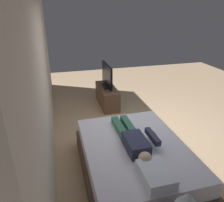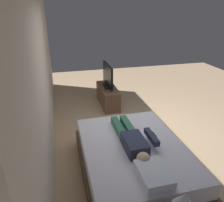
% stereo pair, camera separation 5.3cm
% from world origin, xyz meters
% --- Properties ---
extents(ground_plane, '(10.00, 10.00, 0.00)m').
position_xyz_m(ground_plane, '(0.00, 0.00, 0.00)').
color(ground_plane, tan).
extents(back_wall, '(6.40, 0.10, 2.80)m').
position_xyz_m(back_wall, '(0.40, 1.76, 1.40)').
color(back_wall, beige).
rests_on(back_wall, ground).
extents(bed, '(2.01, 1.53, 0.54)m').
position_xyz_m(bed, '(-1.00, 0.53, 0.26)').
color(bed, brown).
rests_on(bed, ground).
extents(pillow, '(0.48, 0.34, 0.12)m').
position_xyz_m(pillow, '(-1.69, 0.53, 0.60)').
color(pillow, white).
rests_on(pillow, bed).
extents(person, '(1.26, 0.46, 0.18)m').
position_xyz_m(person, '(-0.97, 0.54, 0.62)').
color(person, '#2D334C').
rests_on(person, bed).
extents(remote, '(0.15, 0.04, 0.02)m').
position_xyz_m(remote, '(-0.82, 0.13, 0.55)').
color(remote, black).
rests_on(remote, bed).
extents(tv_stand, '(1.10, 0.40, 0.50)m').
position_xyz_m(tv_stand, '(1.59, 0.31, 0.25)').
color(tv_stand, brown).
rests_on(tv_stand, ground).
extents(tv, '(0.88, 0.20, 0.59)m').
position_xyz_m(tv, '(1.59, 0.31, 0.78)').
color(tv, black).
rests_on(tv, tv_stand).
extents(lamp, '(0.22, 0.22, 0.42)m').
position_xyz_m(lamp, '(-2.31, 0.53, 0.85)').
color(lamp, '#59595B').
rests_on(lamp, nightstand).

